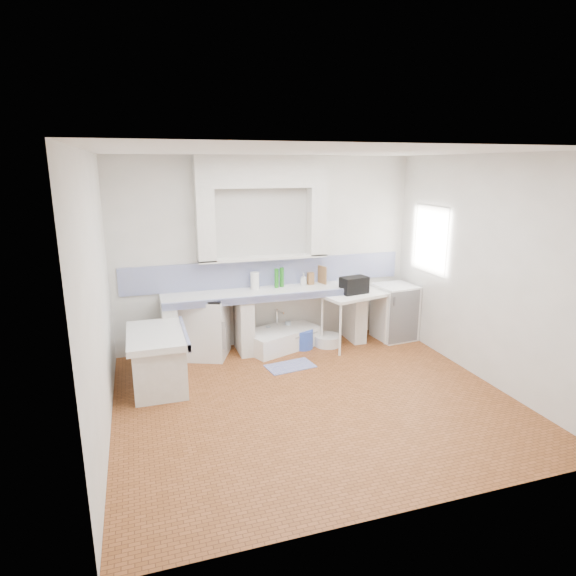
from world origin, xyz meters
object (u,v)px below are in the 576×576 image
object	(u,v)px
stove	(205,327)
sink	(281,339)
fridge	(395,312)
side_table	(354,320)

from	to	relation	value
stove	sink	distance (m)	1.16
stove	sink	size ratio (longest dim) A/B	0.78
fridge	stove	bearing A→B (deg)	171.20
sink	fridge	world-z (taller)	fridge
side_table	fridge	distance (m)	0.75
sink	side_table	world-z (taller)	side_table
fridge	sink	bearing A→B (deg)	169.84
sink	fridge	distance (m)	1.85
sink	fridge	bearing A→B (deg)	-26.16
stove	side_table	bearing A→B (deg)	15.78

